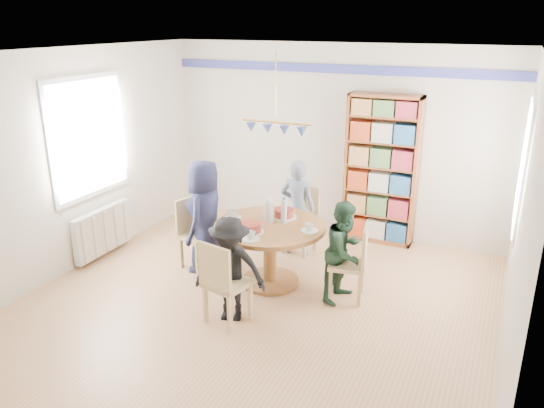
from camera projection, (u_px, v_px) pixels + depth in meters
The scene contains 14 objects.
ground at pixel (257, 303), 5.91m from camera, with size 5.00×5.00×0.00m, color tan.
room_shell at pixel (269, 141), 6.21m from camera, with size 5.00×5.00×5.00m.
radiator at pixel (103, 231), 7.00m from camera, with size 0.12×1.00×0.60m.
dining_table at pixel (270, 240), 6.20m from camera, with size 1.30×1.30×0.75m.
chair_left at pixel (194, 230), 6.66m from camera, with size 0.50×0.50×0.90m.
chair_right at pixel (354, 259), 5.85m from camera, with size 0.46×0.46×0.89m.
chair_far at pixel (302, 216), 7.12m from camera, with size 0.43×0.43×0.89m.
chair_near at pixel (222, 280), 5.35m from camera, with size 0.48×0.48×0.92m.
person_left at pixel (206, 216), 6.50m from camera, with size 0.69×0.45×1.42m, color #181B36.
person_right at pixel (345, 251), 5.84m from camera, with size 0.56×0.44×1.15m, color #1A3424.
person_far at pixel (298, 208), 6.97m from camera, with size 0.47×0.31×1.30m, color gray.
person_near at pixel (230, 269), 5.44m from camera, with size 0.74×0.42×1.14m, color black.
bookshelf at pixel (381, 171), 7.28m from camera, with size 0.98×0.30×2.07m.
tableware at pixel (269, 218), 6.14m from camera, with size 1.18×1.18×0.31m.
Camera 1 is at (2.33, -4.65, 3.01)m, focal length 35.00 mm.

